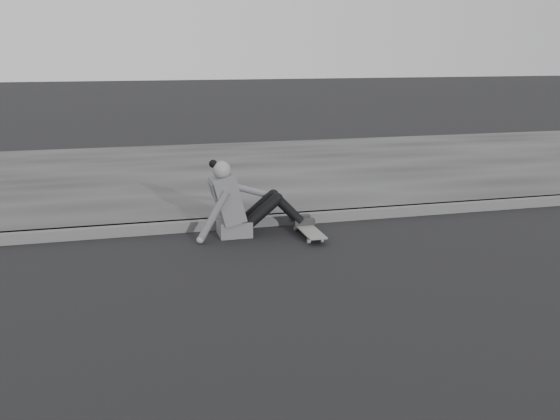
# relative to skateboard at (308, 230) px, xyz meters

# --- Properties ---
(ground) EXTENTS (80.00, 80.00, 0.00)m
(ground) POSITION_rel_skateboard_xyz_m (-1.00, -2.01, -0.07)
(ground) COLOR black
(ground) RESTS_ON ground
(curb) EXTENTS (24.00, 0.16, 0.12)m
(curb) POSITION_rel_skateboard_xyz_m (-1.00, 0.57, -0.01)
(curb) COLOR #555555
(curb) RESTS_ON ground
(sidewalk) EXTENTS (24.00, 6.00, 0.12)m
(sidewalk) POSITION_rel_skateboard_xyz_m (-1.00, 3.59, -0.01)
(sidewalk) COLOR #383838
(sidewalk) RESTS_ON ground
(skateboard) EXTENTS (0.20, 0.78, 0.09)m
(skateboard) POSITION_rel_skateboard_xyz_m (0.00, 0.00, 0.00)
(skateboard) COLOR gray
(skateboard) RESTS_ON ground
(seated_woman) EXTENTS (1.38, 0.46, 0.88)m
(seated_woman) POSITION_rel_skateboard_xyz_m (-0.73, 0.25, 0.29)
(seated_woman) COLOR #58585A
(seated_woman) RESTS_ON ground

